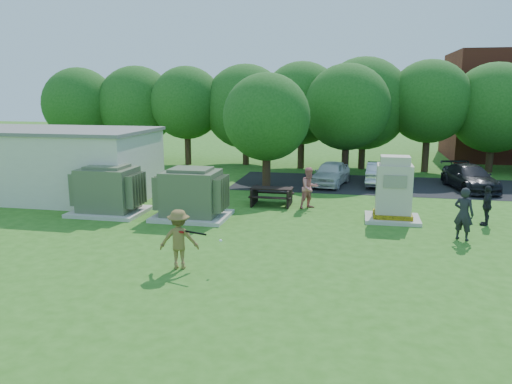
% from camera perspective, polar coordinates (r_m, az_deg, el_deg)
% --- Properties ---
extents(ground, '(120.00, 120.00, 0.00)m').
position_cam_1_polar(ground, '(15.84, -2.99, -7.47)').
color(ground, '#2D6619').
rests_on(ground, ground).
extents(service_building, '(10.00, 5.00, 3.20)m').
position_cam_1_polar(service_building, '(26.35, -22.69, 2.91)').
color(service_building, beige).
rests_on(service_building, ground).
extents(service_building_roof, '(10.20, 5.20, 0.15)m').
position_cam_1_polar(service_building_roof, '(26.18, -22.97, 6.53)').
color(service_building_roof, slate).
rests_on(service_building_roof, service_building).
extents(parking_strip, '(20.00, 6.00, 0.01)m').
position_cam_1_polar(parking_strip, '(28.61, 17.91, 0.62)').
color(parking_strip, '#232326').
rests_on(parking_strip, ground).
extents(transformer_left, '(3.00, 2.40, 2.07)m').
position_cam_1_polar(transformer_left, '(22.02, -16.52, 0.11)').
color(transformer_left, beige).
rests_on(transformer_left, ground).
extents(transformer_right, '(3.00, 2.40, 2.07)m').
position_cam_1_polar(transformer_right, '(20.54, -7.38, -0.31)').
color(transformer_right, beige).
rests_on(transformer_right, ground).
extents(generator_cabinet, '(2.15, 1.76, 2.62)m').
position_cam_1_polar(generator_cabinet, '(20.65, 15.44, -0.07)').
color(generator_cabinet, beige).
rests_on(generator_cabinet, ground).
extents(picnic_table, '(1.89, 1.42, 0.81)m').
position_cam_1_polar(picnic_table, '(22.75, 1.82, -0.25)').
color(picnic_table, black).
rests_on(picnic_table, ground).
extents(batter, '(1.27, 0.90, 1.78)m').
position_cam_1_polar(batter, '(14.80, -8.79, -5.36)').
color(batter, brown).
rests_on(batter, ground).
extents(person_by_generator, '(0.81, 0.73, 1.87)m').
position_cam_1_polar(person_by_generator, '(18.82, 22.65, -2.32)').
color(person_by_generator, black).
rests_on(person_by_generator, ground).
extents(person_at_picnic, '(1.13, 1.11, 1.84)m').
position_cam_1_polar(person_at_picnic, '(22.16, 6.13, 0.46)').
color(person_at_picnic, '#D57073').
rests_on(person_at_picnic, ground).
extents(person_walking_right, '(0.70, 0.99, 1.56)m').
position_cam_1_polar(person_walking_right, '(21.25, 24.89, -1.42)').
color(person_walking_right, black).
rests_on(person_walking_right, ground).
extents(car_white, '(2.26, 4.11, 1.32)m').
position_cam_1_polar(car_white, '(27.82, 8.53, 2.13)').
color(car_white, silver).
rests_on(car_white, ground).
extents(car_silver_a, '(1.69, 4.07, 1.31)m').
position_cam_1_polar(car_silver_a, '(28.45, 14.03, 2.11)').
color(car_silver_a, '#BBBBC0').
rests_on(car_silver_a, ground).
extents(car_dark, '(2.74, 4.75, 1.30)m').
position_cam_1_polar(car_dark, '(28.57, 23.24, 1.54)').
color(car_dark, black).
rests_on(car_dark, ground).
extents(batting_equipment, '(1.29, 0.41, 0.34)m').
position_cam_1_polar(batting_equipment, '(14.45, -6.93, -4.77)').
color(batting_equipment, black).
rests_on(batting_equipment, ground).
extents(tree_row, '(41.30, 13.30, 7.30)m').
position_cam_1_polar(tree_row, '(33.05, 8.27, 9.71)').
color(tree_row, '#47301E').
rests_on(tree_row, ground).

